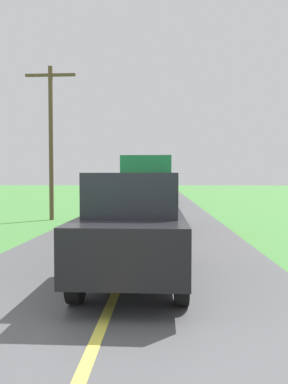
{
  "coord_description": "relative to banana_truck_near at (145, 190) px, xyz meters",
  "views": [
    {
      "loc": [
        0.74,
        -4.21,
        1.9
      ],
      "look_at": [
        0.04,
        9.27,
        1.4
      ],
      "focal_mm": 32.58,
      "sensor_mm": 36.0,
      "label": 1
    }
  ],
  "objects": [
    {
      "name": "ground_plane",
      "position": [
        -0.05,
        -9.78,
        -1.47
      ],
      "size": [
        200.0,
        200.0,
        0.0
      ],
      "primitive_type": "plane",
      "color": "#47843D"
    },
    {
      "name": "road_surface",
      "position": [
        -0.05,
        -9.78,
        -1.43
      ],
      "size": [
        6.4,
        120.0,
        0.08
      ],
      "primitive_type": "cube",
      "color": "#4C4C4F",
      "rests_on": "ground"
    },
    {
      "name": "centre_line",
      "position": [
        -0.05,
        -9.78,
        -1.39
      ],
      "size": [
        0.14,
        108.0,
        0.01
      ],
      "primitive_type": "cube",
      "color": "#E0D64C",
      "rests_on": "road_surface"
    },
    {
      "name": "banana_truck_near",
      "position": [
        0.0,
        0.0,
        0.0
      ],
      "size": [
        2.38,
        5.82,
        2.8
      ],
      "color": "#2D2D30",
      "rests_on": "road_surface"
    },
    {
      "name": "banana_truck_far",
      "position": [
        0.29,
        12.9,
        0.01
      ],
      "size": [
        2.38,
        5.81,
        2.8
      ],
      "color": "#2D2D30",
      "rests_on": "road_surface"
    },
    {
      "name": "utility_pole_roadside",
      "position": [
        -4.45,
        1.94,
        2.41
      ],
      "size": [
        2.33,
        0.2,
        7.08
      ],
      "color": "brown",
      "rests_on": "ground"
    },
    {
      "name": "following_car",
      "position": [
        0.2,
        -7.77,
        -0.4
      ],
      "size": [
        1.74,
        4.1,
        1.92
      ],
      "color": "black",
      "rests_on": "road_surface"
    }
  ]
}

